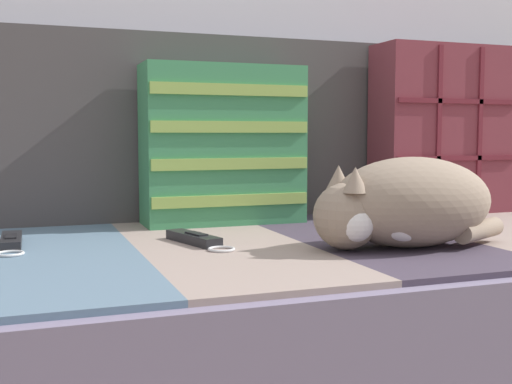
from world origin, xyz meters
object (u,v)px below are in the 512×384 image
(game_remote_near, at_px, (11,242))
(couch, at_px, (287,326))
(sleeping_cat, at_px, (402,205))
(game_remote_far, at_px, (195,239))
(throw_pillow_quilted, at_px, (443,130))
(throw_pillow_striped, at_px, (223,145))

(game_remote_near, bearing_deg, couch, -7.61)
(couch, relative_size, game_remote_near, 9.96)
(game_remote_near, bearing_deg, sleeping_cat, -20.98)
(game_remote_far, bearing_deg, throw_pillow_quilted, 19.06)
(sleeping_cat, height_order, game_remote_far, sleeping_cat)
(couch, bearing_deg, sleeping_cat, -51.75)
(game_remote_far, bearing_deg, sleeping_cat, -26.40)
(couch, relative_size, throw_pillow_quilted, 4.55)
(couch, xyz_separation_m, game_remote_far, (-0.20, -0.02, 0.19))
(throw_pillow_quilted, xyz_separation_m, throw_pillow_striped, (-0.61, -0.00, -0.04))
(couch, xyz_separation_m, throw_pillow_quilted, (0.54, 0.24, 0.40))
(throw_pillow_quilted, distance_m, game_remote_near, 1.10)
(throw_pillow_quilted, bearing_deg, couch, -156.32)
(couch, height_order, game_remote_near, game_remote_near)
(throw_pillow_striped, distance_m, game_remote_far, 0.34)
(couch, relative_size, game_remote_far, 9.76)
(throw_pillow_striped, relative_size, sleeping_cat, 0.95)
(throw_pillow_striped, bearing_deg, couch, -75.56)
(sleeping_cat, relative_size, game_remote_near, 1.96)
(throw_pillow_striped, relative_size, game_remote_near, 1.86)
(sleeping_cat, distance_m, game_remote_near, 0.72)
(throw_pillow_quilted, relative_size, sleeping_cat, 1.12)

